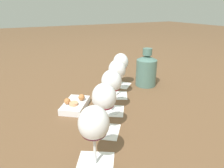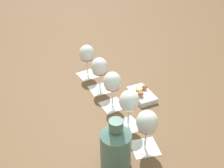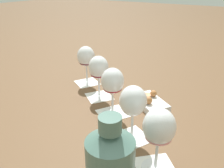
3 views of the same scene
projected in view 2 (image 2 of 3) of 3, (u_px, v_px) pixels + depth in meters
ground_plane at (112, 105)px, 1.31m from camera, size 8.00×8.00×0.00m
tasting_card_0 at (145, 148)px, 1.08m from camera, size 0.14×0.14×0.00m
tasting_card_1 at (128, 126)px, 1.19m from camera, size 0.14×0.14×0.00m
tasting_card_2 at (111, 105)px, 1.30m from camera, size 0.14×0.14×0.00m
tasting_card_3 at (100, 89)px, 1.42m from camera, size 0.14×0.14×0.00m
tasting_card_4 at (88, 75)px, 1.53m from camera, size 0.14×0.14×0.00m
wine_glass_0 at (147, 124)px, 1.01m from camera, size 0.08×0.08×0.18m
wine_glass_1 at (129, 103)px, 1.12m from camera, size 0.08×0.08×0.18m
wine_glass_2 at (111, 84)px, 1.24m from camera, size 0.08×0.08×0.18m
wine_glass_3 at (100, 68)px, 1.35m from camera, size 0.08×0.08×0.18m
wine_glass_4 at (87, 55)px, 1.47m from camera, size 0.08×0.08×0.18m
ceramic_vase at (116, 146)px, 0.97m from camera, size 0.11×0.11×0.20m
snack_dish at (142, 94)px, 1.35m from camera, size 0.18×0.16×0.05m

